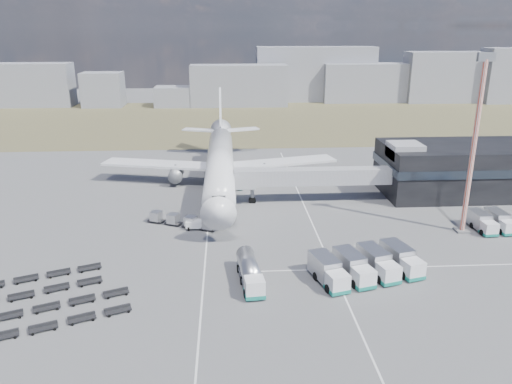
{
  "coord_description": "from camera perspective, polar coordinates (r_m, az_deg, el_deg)",
  "views": [
    {
      "loc": [
        1.44,
        -70.26,
        32.51
      ],
      "look_at": [
        6.59,
        15.01,
        4.0
      ],
      "focal_mm": 35.0,
      "sensor_mm": 36.0,
      "label": 1
    }
  ],
  "objects": [
    {
      "name": "grass_strip",
      "position": [
        183.18,
        -3.89,
        8.19
      ],
      "size": [
        420.0,
        90.0,
        0.01
      ],
      "primitive_type": "cube",
      "color": "brown",
      "rests_on": "ground"
    },
    {
      "name": "lane_markings",
      "position": [
        80.58,
        2.79,
        -5.36
      ],
      "size": [
        47.12,
        110.0,
        0.01
      ],
      "color": "silver",
      "rests_on": "ground"
    },
    {
      "name": "catering_truck",
      "position": [
        105.84,
        -2.03,
        1.38
      ],
      "size": [
        3.65,
        6.55,
        2.84
      ],
      "rotation": [
        0.0,
        0.0,
        -0.19
      ],
      "color": "white",
      "rests_on": "ground"
    },
    {
      "name": "terminal",
      "position": [
        108.48,
        21.99,
        2.54
      ],
      "size": [
        30.4,
        16.4,
        11.0
      ],
      "color": "black",
      "rests_on": "ground"
    },
    {
      "name": "floodlight_mast",
      "position": [
        85.95,
        23.62,
        4.76
      ],
      "size": [
        2.69,
        2.22,
        28.8
      ],
      "rotation": [
        0.0,
        0.0,
        0.03
      ],
      "color": "red",
      "rests_on": "ground"
    },
    {
      "name": "baggage_dollies",
      "position": [
        68.53,
        -26.91,
        -11.71
      ],
      "size": [
        30.29,
        23.5,
        0.74
      ],
      "rotation": [
        0.0,
        0.0,
        0.38
      ],
      "color": "black",
      "rests_on": "ground"
    },
    {
      "name": "pushback_tug",
      "position": [
        84.64,
        -6.9,
        -3.73
      ],
      "size": [
        3.3,
        1.87,
        1.48
      ],
      "primitive_type": "cube",
      "rotation": [
        0.0,
        0.0,
        -0.01
      ],
      "color": "white",
      "rests_on": "ground"
    },
    {
      "name": "fuel_tanker",
      "position": [
        66.72,
        -0.69,
        -9.12
      ],
      "size": [
        3.52,
        10.26,
        3.25
      ],
      "rotation": [
        0.0,
        0.0,
        0.1
      ],
      "color": "white",
      "rests_on": "ground"
    },
    {
      "name": "jet_bridge",
      "position": [
        95.85,
        5.37,
        1.73
      ],
      "size": [
        30.3,
        3.8,
        7.05
      ],
      "color": "#939399",
      "rests_on": "ground"
    },
    {
      "name": "airliner",
      "position": [
        106.2,
        -4.12,
        3.56
      ],
      "size": [
        51.59,
        64.53,
        17.62
      ],
      "color": "white",
      "rests_on": "ground"
    },
    {
      "name": "service_trucks_far",
      "position": [
        92.18,
        25.27,
        -3.08
      ],
      "size": [
        5.96,
        7.0,
        2.69
      ],
      "rotation": [
        0.0,
        0.0,
        0.06
      ],
      "color": "white",
      "rests_on": "ground"
    },
    {
      "name": "service_trucks_near",
      "position": [
        69.97,
        12.44,
        -8.15
      ],
      "size": [
        15.52,
        11.14,
        3.11
      ],
      "rotation": [
        0.0,
        0.0,
        0.27
      ],
      "color": "white",
      "rests_on": "ground"
    },
    {
      "name": "uld_row",
      "position": [
        85.92,
        -8.49,
        -3.23
      ],
      "size": [
        12.37,
        6.84,
        1.78
      ],
      "rotation": [
        0.0,
        0.0,
        -0.43
      ],
      "color": "black",
      "rests_on": "ground"
    },
    {
      "name": "ground",
      "position": [
        77.43,
        -4.23,
        -6.42
      ],
      "size": [
        420.0,
        420.0,
        0.0
      ],
      "primitive_type": "plane",
      "color": "#565659",
      "rests_on": "ground"
    },
    {
      "name": "skyline",
      "position": [
        224.65,
        5.79,
        12.55
      ],
      "size": [
        318.9,
        25.12,
        23.81
      ],
      "color": "gray",
      "rests_on": "ground"
    }
  ]
}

